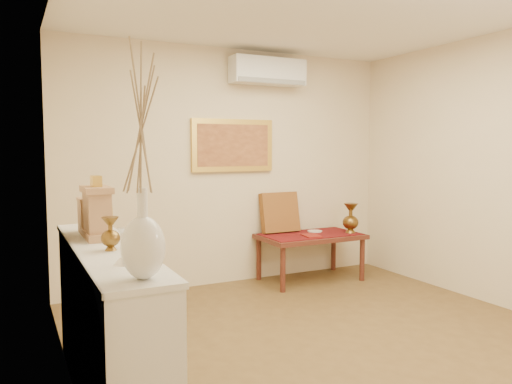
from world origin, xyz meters
TOP-DOWN VIEW (x-y plane):
  - floor at (0.00, 0.00)m, footprint 4.50×4.50m
  - wall_back at (0.00, 2.25)m, footprint 4.00×0.02m
  - wall_left at (-2.00, 0.00)m, footprint 0.02×4.50m
  - white_vase at (-1.80, -0.86)m, footprint 0.20×0.20m
  - candlestick at (-1.83, -0.54)m, footprint 0.09×0.09m
  - brass_urn_small at (-1.82, -0.15)m, footprint 0.11×0.11m
  - table_cloth at (0.85, 1.88)m, footprint 1.14×0.59m
  - brass_urn_tall at (1.33, 1.74)m, footprint 0.19×0.19m
  - plate at (0.98, 1.99)m, footprint 0.18×0.18m
  - menu at (0.78, 1.74)m, footprint 0.22×0.27m
  - cushion at (0.58, 2.15)m, footprint 0.48×0.20m
  - display_ledge at (-1.82, 0.00)m, footprint 0.37×2.02m
  - mantel_clock at (-1.82, 0.28)m, footprint 0.17×0.36m
  - wooden_chest at (-1.82, 0.54)m, footprint 0.16×0.21m
  - low_table at (0.85, 1.88)m, footprint 1.20×0.70m
  - painting at (0.00, 2.22)m, footprint 1.00×0.06m
  - ac_unit at (0.40, 2.12)m, footprint 0.90×0.25m

SIDE VIEW (x-z plane):
  - floor at x=0.00m, z-range 0.00..0.00m
  - low_table at x=0.85m, z-range 0.21..0.76m
  - display_ledge at x=-1.82m, z-range 0.00..0.98m
  - table_cloth at x=0.85m, z-range 0.55..0.56m
  - plate at x=0.98m, z-range 0.56..0.57m
  - menu at x=0.78m, z-range 0.56..0.57m
  - brass_urn_tall at x=1.33m, z-range 0.56..0.99m
  - cushion at x=0.58m, z-range 0.55..1.04m
  - candlestick at x=-1.83m, z-range 0.98..1.17m
  - wooden_chest at x=-1.82m, z-range 0.98..1.22m
  - brass_urn_small at x=-1.82m, z-range 0.98..1.23m
  - mantel_clock at x=-1.82m, z-range 0.95..1.36m
  - wall_back at x=0.00m, z-range 0.00..2.70m
  - wall_left at x=-2.00m, z-range 0.00..2.70m
  - white_vase at x=-1.80m, z-range 0.98..2.02m
  - painting at x=0.00m, z-range 1.30..1.90m
  - ac_unit at x=0.40m, z-range 2.30..2.60m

